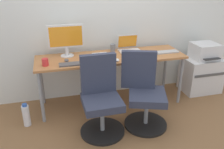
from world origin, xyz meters
The scene contains 19 objects.
ground_plane centered at (0.00, 0.00, 0.00)m, with size 5.28×5.28×0.00m, color brown.
back_wall centered at (0.00, 0.38, 1.30)m, with size 4.40×0.04×2.60m, color silver.
desk centered at (0.00, 0.00, 0.67)m, with size 2.04×0.59×0.73m.
office_chair_left centered at (-0.28, -0.60, 0.42)m, with size 0.54×0.54×0.94m.
office_chair_right centered at (0.26, -0.60, 0.42)m, with size 0.56×0.56×0.94m.
side_cabinet centered at (1.50, 0.02, 0.28)m, with size 0.58×0.44×0.55m.
printer centered at (1.50, 0.02, 0.67)m, with size 0.38×0.40×0.24m.
water_bottle_on_floor centered at (-1.18, -0.28, 0.15)m, with size 0.09×0.09×0.31m.
desktop_monitor centered at (-0.58, 0.16, 0.98)m, with size 0.48×0.18×0.43m.
open_laptop centered at (0.31, 0.16, 0.79)m, with size 0.31×0.27×0.22m.
keyboard_by_monitor centered at (-0.54, -0.19, 0.74)m, with size 0.34×0.12×0.02m, color #515156.
keyboard_by_laptop centered at (0.81, -0.06, 0.74)m, with size 0.34×0.12×0.02m, color #B7B7B7.
mouse_by_monitor centered at (0.02, -0.21, 0.75)m, with size 0.06×0.10×0.03m, color silver.
mouse_by_laptop centered at (-0.61, -0.06, 0.75)m, with size 0.06×0.10×0.03m, color #515156.
coffee_mug centered at (-0.87, -0.14, 0.78)m, with size 0.08×0.08×0.09m, color red.
pen_cup centered at (0.08, 0.20, 0.79)m, with size 0.07×0.07×0.10m, color slate.
phone_near_monitor centered at (0.40, -0.13, 0.74)m, with size 0.07×0.14×0.01m, color black.
phone_near_laptop centered at (-0.31, -0.06, 0.74)m, with size 0.07×0.14×0.01m, color black.
paper_pile centered at (-0.13, 0.01, 0.74)m, with size 0.21×0.30×0.01m, color white.
Camera 1 is at (-0.78, -3.00, 1.82)m, focal length 38.31 mm.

